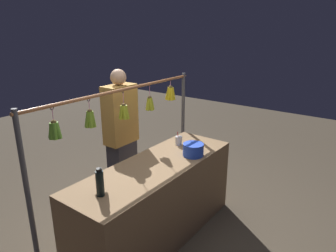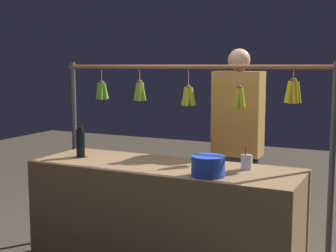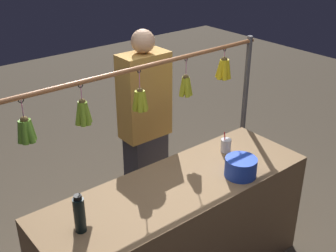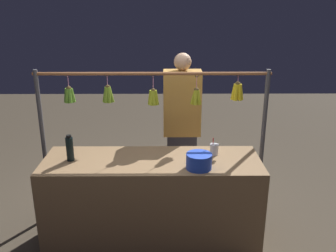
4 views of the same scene
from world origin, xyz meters
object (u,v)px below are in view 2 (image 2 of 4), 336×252
water_bottle (80,142)px  drink_cup (247,162)px  blue_bucket (208,166)px  vendor_person (237,151)px

water_bottle → drink_cup: 1.33m
water_bottle → blue_bucket: bearing=171.3°
drink_cup → blue_bucket: bearing=60.9°
drink_cup → vendor_person: bearing=-67.6°
water_bottle → vendor_person: 1.33m
blue_bucket → vendor_person: (0.11, -0.98, -0.07)m
water_bottle → drink_cup: size_ratio=1.50×
blue_bucket → drink_cup: 0.35m
water_bottle → vendor_person: bearing=-142.5°
water_bottle → blue_bucket: water_bottle is taller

